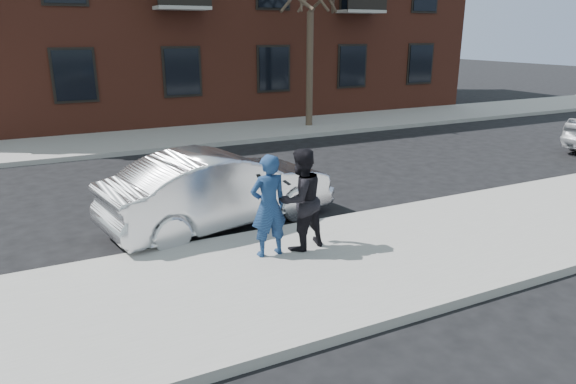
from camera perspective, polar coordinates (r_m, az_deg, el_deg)
ground at (r=9.05m, az=10.56°, el=-6.63°), size 100.00×100.00×0.00m
near_sidewalk at (r=8.84m, az=11.55°, el=-6.76°), size 50.00×3.50×0.15m
near_curb at (r=10.21m, az=5.42°, el=-3.14°), size 50.00×0.10×0.15m
far_sidewalk at (r=18.86m, az=-10.21°, el=6.20°), size 50.00×3.50×0.15m
far_curb at (r=17.17m, az=-8.51°, el=5.19°), size 50.00×0.10×0.15m
silver_sedan at (r=9.98m, az=-7.53°, el=0.38°), size 4.75×2.43×1.49m
man_hoodie at (r=8.17m, az=-2.18°, el=-1.54°), size 0.62×0.49×1.68m
man_peacoat at (r=8.43m, az=1.44°, el=-0.83°), size 0.96×0.82×1.71m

